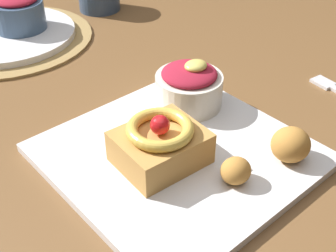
{
  "coord_description": "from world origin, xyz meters",
  "views": [
    {
      "loc": [
        -0.33,
        -0.51,
        1.1
      ],
      "look_at": [
        -0.03,
        -0.17,
        0.77
      ],
      "focal_mm": 47.64,
      "sensor_mm": 36.0,
      "label": 1
    }
  ],
  "objects_px": {
    "front_plate": "(178,154)",
    "cake_slice": "(160,143)",
    "back_plate": "(6,34)",
    "fritter_front": "(291,145)",
    "fritter_middle": "(236,171)",
    "berry_ramekin": "(189,86)",
    "back_ramekin": "(19,12)"
  },
  "relations": [
    {
      "from": "berry_ramekin",
      "to": "back_plate",
      "type": "relative_size",
      "value": 0.37
    },
    {
      "from": "cake_slice",
      "to": "back_plate",
      "type": "height_order",
      "value": "cake_slice"
    },
    {
      "from": "fritter_middle",
      "to": "back_plate",
      "type": "relative_size",
      "value": 0.14
    },
    {
      "from": "cake_slice",
      "to": "back_ramekin",
      "type": "bearing_deg",
      "value": 83.99
    },
    {
      "from": "fritter_middle",
      "to": "front_plate",
      "type": "bearing_deg",
      "value": 98.3
    },
    {
      "from": "fritter_front",
      "to": "back_plate",
      "type": "height_order",
      "value": "fritter_front"
    },
    {
      "from": "berry_ramekin",
      "to": "back_ramekin",
      "type": "xyz_separation_m",
      "value": [
        -0.06,
        0.4,
        0.01
      ]
    },
    {
      "from": "back_ramekin",
      "to": "berry_ramekin",
      "type": "bearing_deg",
      "value": -80.77
    },
    {
      "from": "back_plate",
      "to": "berry_ramekin",
      "type": "bearing_deg",
      "value": -76.83
    },
    {
      "from": "fritter_front",
      "to": "cake_slice",
      "type": "bearing_deg",
      "value": 140.45
    },
    {
      "from": "back_plate",
      "to": "fritter_front",
      "type": "bearing_deg",
      "value": -79.78
    },
    {
      "from": "berry_ramekin",
      "to": "fritter_front",
      "type": "relative_size",
      "value": 1.93
    },
    {
      "from": "cake_slice",
      "to": "fritter_middle",
      "type": "relative_size",
      "value": 2.92
    },
    {
      "from": "fritter_middle",
      "to": "back_ramekin",
      "type": "xyz_separation_m",
      "value": [
        0.01,
        0.55,
        0.02
      ]
    },
    {
      "from": "front_plate",
      "to": "cake_slice",
      "type": "bearing_deg",
      "value": 179.34
    },
    {
      "from": "back_ramekin",
      "to": "front_plate",
      "type": "bearing_deg",
      "value": -92.38
    },
    {
      "from": "berry_ramekin",
      "to": "fritter_middle",
      "type": "distance_m",
      "value": 0.17
    },
    {
      "from": "berry_ramekin",
      "to": "fritter_middle",
      "type": "height_order",
      "value": "berry_ramekin"
    },
    {
      "from": "cake_slice",
      "to": "fritter_middle",
      "type": "distance_m",
      "value": 0.1
    },
    {
      "from": "cake_slice",
      "to": "fritter_front",
      "type": "xyz_separation_m",
      "value": [
        0.12,
        -0.1,
        -0.01
      ]
    },
    {
      "from": "fritter_front",
      "to": "fritter_middle",
      "type": "distance_m",
      "value": 0.08
    },
    {
      "from": "cake_slice",
      "to": "fritter_front",
      "type": "height_order",
      "value": "cake_slice"
    },
    {
      "from": "front_plate",
      "to": "fritter_middle",
      "type": "height_order",
      "value": "fritter_middle"
    },
    {
      "from": "front_plate",
      "to": "berry_ramekin",
      "type": "relative_size",
      "value": 3.08
    },
    {
      "from": "front_plate",
      "to": "fritter_front",
      "type": "height_order",
      "value": "fritter_front"
    },
    {
      "from": "fritter_front",
      "to": "berry_ramekin",
      "type": "bearing_deg",
      "value": 93.03
    },
    {
      "from": "fritter_middle",
      "to": "back_ramekin",
      "type": "height_order",
      "value": "back_ramekin"
    },
    {
      "from": "front_plate",
      "to": "back_plate",
      "type": "height_order",
      "value": "back_plate"
    },
    {
      "from": "front_plate",
      "to": "back_ramekin",
      "type": "distance_m",
      "value": 0.47
    },
    {
      "from": "cake_slice",
      "to": "berry_ramekin",
      "type": "xyz_separation_m",
      "value": [
        0.11,
        0.07,
        0.0
      ]
    },
    {
      "from": "cake_slice",
      "to": "back_plate",
      "type": "xyz_separation_m",
      "value": [
        0.02,
        0.47,
        -0.03
      ]
    },
    {
      "from": "fritter_middle",
      "to": "fritter_front",
      "type": "bearing_deg",
      "value": -11.6
    }
  ]
}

